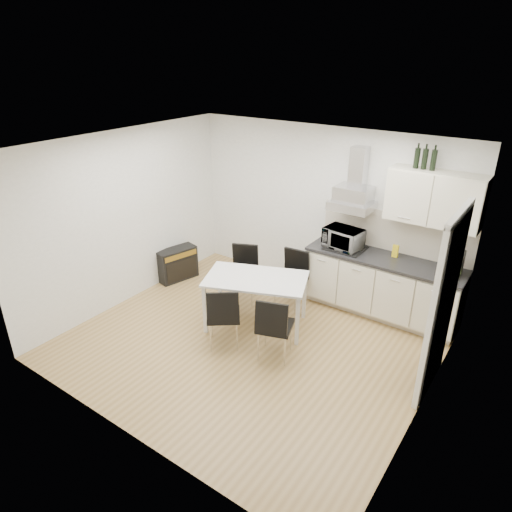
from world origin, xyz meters
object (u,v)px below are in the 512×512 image
at_px(chair_far_right, 291,280).
at_px(chair_near_right, 275,327).
at_px(chair_far_left, 243,275).
at_px(guitar_amp, 177,264).
at_px(kitchenette, 388,263).
at_px(chair_near_left, 224,316).
at_px(floor_speaker, 291,270).
at_px(dining_table, 256,283).

xyz_separation_m(chair_far_right, chair_near_right, (0.48, -1.17, 0.00)).
distance_m(chair_far_right, chair_near_right, 1.27).
bearing_deg(chair_far_left, guitar_amp, -22.51).
height_order(kitchenette, chair_near_left, kitchenette).
height_order(chair_far_left, guitar_amp, chair_far_left).
relative_size(kitchenette, guitar_amp, 3.53).
bearing_deg(chair_near_right, chair_near_left, 175.46).
bearing_deg(floor_speaker, dining_table, -98.78).
relative_size(chair_far_right, chair_near_left, 1.00).
height_order(dining_table, chair_near_left, chair_near_left).
xyz_separation_m(chair_near_left, chair_near_right, (0.69, 0.17, 0.00)).
relative_size(chair_far_left, chair_far_right, 1.00).
bearing_deg(chair_far_right, chair_near_right, 107.85).
relative_size(kitchenette, chair_far_right, 2.86).
relative_size(chair_far_left, chair_near_left, 1.00).
xyz_separation_m(guitar_amp, floor_speaker, (1.60, 1.08, -0.11)).
xyz_separation_m(chair_far_left, guitar_amp, (-1.35, -0.05, -0.16)).
distance_m(kitchenette, chair_near_right, 1.97).
bearing_deg(chair_far_left, kitchenette, 179.59).
bearing_deg(floor_speaker, guitar_amp, -166.67).
distance_m(chair_far_left, chair_near_right, 1.49).
bearing_deg(chair_far_left, floor_speaker, -128.30).
xyz_separation_m(kitchenette, guitar_amp, (-3.28, -0.92, -0.55)).
xyz_separation_m(dining_table, chair_far_right, (0.13, 0.72, -0.23)).
relative_size(kitchenette, dining_table, 1.61).
xyz_separation_m(chair_far_left, chair_far_right, (0.69, 0.26, 0.00)).
distance_m(kitchenette, floor_speaker, 1.81).
relative_size(kitchenette, chair_near_right, 2.86).
bearing_deg(chair_far_right, kitchenette, -158.42).
bearing_deg(floor_speaker, chair_far_right, -80.74).
height_order(chair_far_right, guitar_amp, chair_far_right).
bearing_deg(chair_near_left, kitchenette, 15.73).
relative_size(dining_table, chair_far_left, 1.78).
bearing_deg(dining_table, floor_speaker, 80.12).
bearing_deg(chair_near_left, chair_far_left, 76.35).
height_order(kitchenette, dining_table, kitchenette).
relative_size(chair_near_left, floor_speaker, 2.62).
relative_size(chair_near_left, guitar_amp, 1.23).
xyz_separation_m(chair_near_right, floor_speaker, (-0.92, 1.94, -0.27)).
bearing_deg(floor_speaker, chair_far_left, -124.32).
bearing_deg(chair_far_left, dining_table, 116.45).
bearing_deg(dining_table, kitchenette, 22.38).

